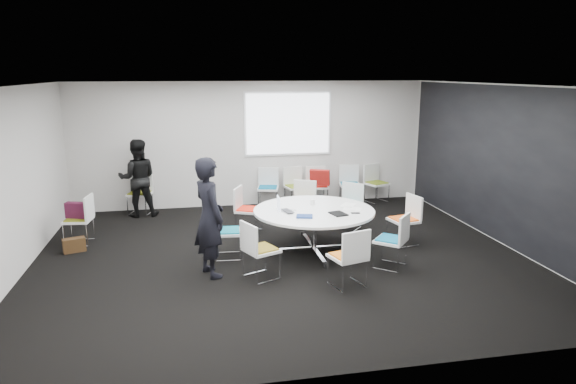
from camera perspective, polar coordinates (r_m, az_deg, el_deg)
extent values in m
cube|color=black|center=(8.64, -0.80, -7.26)|extent=(8.00, 7.00, 0.04)
cube|color=white|center=(8.10, -0.86, 11.92)|extent=(8.00, 7.00, 0.04)
cube|color=beige|center=(11.69, -3.91, 5.33)|extent=(8.00, 0.04, 2.80)
cube|color=beige|center=(4.94, 6.48, -5.86)|extent=(8.00, 0.04, 2.80)
cube|color=beige|center=(8.53, -28.46, 0.76)|extent=(0.04, 7.00, 2.80)
cube|color=beige|center=(9.79, 23.03, 2.74)|extent=(0.04, 7.00, 2.80)
cube|color=black|center=(9.77, 22.89, 2.73)|extent=(0.01, 6.94, 2.74)
cube|color=silver|center=(8.89, 2.85, -6.26)|extent=(0.90, 0.90, 0.08)
cylinder|color=silver|center=(8.79, 2.87, -4.26)|extent=(0.10, 0.10, 0.65)
cylinder|color=white|center=(8.69, 2.90, -2.10)|extent=(2.05, 2.05, 0.04)
cube|color=white|center=(11.70, 0.01, 7.59)|extent=(1.90, 0.03, 1.35)
cube|color=silver|center=(9.37, 12.63, -4.45)|extent=(0.49, 0.49, 0.42)
cube|color=white|center=(9.31, 12.70, -3.10)|extent=(0.52, 0.54, 0.04)
cube|color=#CE5014|center=(9.30, 12.71, -2.92)|extent=(0.45, 0.47, 0.03)
cube|color=white|center=(9.36, 13.83, -1.60)|extent=(0.12, 0.46, 0.42)
cube|color=silver|center=(10.10, 6.67, -2.91)|extent=(0.59, 0.59, 0.42)
cube|color=white|center=(10.04, 6.71, -1.65)|extent=(0.64, 0.63, 0.04)
cube|color=#096E75|center=(10.04, 6.71, -1.48)|extent=(0.55, 0.55, 0.03)
cube|color=white|center=(10.17, 7.23, -0.13)|extent=(0.37, 0.33, 0.42)
cube|color=silver|center=(10.25, 1.65, -2.58)|extent=(0.56, 0.56, 0.42)
cube|color=white|center=(10.19, 1.65, -1.34)|extent=(0.60, 0.59, 0.04)
cube|color=brown|center=(10.19, 1.65, -1.18)|extent=(0.52, 0.51, 0.03)
cube|color=white|center=(10.34, 1.91, 0.18)|extent=(0.43, 0.23, 0.42)
cube|color=silver|center=(9.82, -4.35, -3.33)|extent=(0.55, 0.55, 0.42)
cube|color=white|center=(9.76, -4.37, -2.04)|extent=(0.59, 0.60, 0.04)
cube|color=red|center=(9.75, -4.37, -1.87)|extent=(0.51, 0.52, 0.03)
cube|color=white|center=(9.77, -5.57, -0.66)|extent=(0.22, 0.43, 0.42)
cube|color=silver|center=(8.57, -6.68, -5.90)|extent=(0.45, 0.45, 0.42)
cube|color=white|center=(8.50, -6.72, -4.44)|extent=(0.47, 0.49, 0.04)
cube|color=#0A6576|center=(8.49, -6.72, -4.24)|extent=(0.41, 0.43, 0.03)
cube|color=white|center=(8.43, -8.19, -2.98)|extent=(0.07, 0.46, 0.42)
cube|color=silver|center=(7.70, -2.97, -8.07)|extent=(0.55, 0.55, 0.42)
cube|color=white|center=(7.62, -2.99, -6.46)|extent=(0.59, 0.60, 0.04)
cube|color=brown|center=(7.61, -2.99, -6.25)|extent=(0.51, 0.52, 0.03)
cube|color=white|center=(7.45, -4.39, -5.10)|extent=(0.22, 0.44, 0.42)
cube|color=silver|center=(7.47, 6.58, -8.85)|extent=(0.52, 0.52, 0.42)
cube|color=white|center=(7.39, 6.62, -7.20)|extent=(0.56, 0.55, 0.04)
cube|color=orange|center=(7.37, 6.63, -6.98)|extent=(0.49, 0.47, 0.03)
cube|color=white|center=(7.14, 7.61, -5.99)|extent=(0.45, 0.16, 0.42)
cube|color=silver|center=(8.26, 11.25, -6.82)|extent=(0.59, 0.59, 0.42)
cube|color=white|center=(8.18, 11.32, -5.31)|extent=(0.63, 0.64, 0.04)
cube|color=#0A5C7F|center=(8.17, 11.33, -5.11)|extent=(0.55, 0.55, 0.03)
cube|color=white|center=(8.05, 12.81, -3.97)|extent=(0.33, 0.37, 0.42)
cube|color=silver|center=(11.59, -2.24, -0.71)|extent=(0.50, 0.50, 0.42)
cube|color=white|center=(11.54, -2.25, 0.39)|extent=(0.55, 0.53, 0.04)
cube|color=#07577D|center=(11.53, -2.25, 0.54)|extent=(0.48, 0.46, 0.03)
cube|color=white|center=(11.69, -2.19, 1.72)|extent=(0.46, 0.14, 0.42)
cube|color=silver|center=(11.71, 0.91, -0.57)|extent=(0.49, 0.49, 0.42)
cube|color=white|center=(11.65, 0.91, 0.53)|extent=(0.54, 0.52, 0.04)
cube|color=#637219|center=(11.65, 0.91, 0.68)|extent=(0.47, 0.45, 0.03)
cube|color=white|center=(11.79, 0.52, 1.83)|extent=(0.46, 0.12, 0.42)
cube|color=silver|center=(11.77, 3.26, -0.50)|extent=(0.44, 0.44, 0.42)
cube|color=white|center=(11.72, 3.27, 0.59)|extent=(0.48, 0.46, 0.04)
cube|color=red|center=(11.71, 3.27, 0.73)|extent=(0.42, 0.40, 0.03)
cube|color=white|center=(11.87, 3.08, 1.89)|extent=(0.46, 0.06, 0.42)
cube|color=silver|center=(12.03, 6.85, -0.28)|extent=(0.49, 0.49, 0.42)
cube|color=white|center=(11.98, 6.88, 0.79)|extent=(0.53, 0.52, 0.04)
cube|color=#0A5C7B|center=(11.97, 6.88, 0.93)|extent=(0.46, 0.45, 0.03)
cube|color=white|center=(12.13, 6.79, 2.06)|extent=(0.46, 0.12, 0.42)
cube|color=silver|center=(12.24, 9.81, -0.15)|extent=(0.54, 0.54, 0.42)
cube|color=white|center=(12.19, 9.85, 0.90)|extent=(0.59, 0.58, 0.04)
cube|color=#5F6E17|center=(12.18, 9.86, 1.04)|extent=(0.51, 0.50, 0.03)
cube|color=white|center=(12.29, 9.24, 2.13)|extent=(0.44, 0.20, 0.42)
cube|color=silver|center=(9.90, -22.16, -4.18)|extent=(0.47, 0.47, 0.42)
cube|color=white|center=(9.84, -22.28, -2.90)|extent=(0.50, 0.51, 0.04)
cube|color=#646814|center=(9.83, -22.29, -2.73)|extent=(0.43, 0.45, 0.03)
cube|color=white|center=(9.71, -21.23, -1.59)|extent=(0.10, 0.46, 0.42)
cube|color=silver|center=(11.52, -16.10, -1.33)|extent=(0.52, 0.52, 0.42)
cube|color=white|center=(11.46, -16.17, -0.22)|extent=(0.57, 0.56, 0.04)
cube|color=olive|center=(11.46, -16.18, -0.07)|extent=(0.49, 0.48, 0.03)
cube|color=white|center=(11.60, -15.86, 1.13)|extent=(0.45, 0.17, 0.42)
imported|color=black|center=(7.69, -8.74, -2.79)|extent=(0.65, 0.77, 1.81)
imported|color=black|center=(11.24, -16.36, 1.50)|extent=(0.83, 0.67, 1.64)
imported|color=#333338|center=(8.55, 0.22, -2.12)|extent=(0.27, 0.35, 0.02)
cube|color=silver|center=(8.57, -1.07, -1.26)|extent=(0.03, 0.30, 0.22)
cube|color=black|center=(8.43, 5.60, -2.42)|extent=(0.29, 0.34, 0.02)
cube|color=navy|center=(8.24, 1.85, -2.71)|extent=(0.30, 0.26, 0.03)
cube|color=white|center=(9.03, 6.72, -1.43)|extent=(0.35, 0.37, 0.00)
cube|color=white|center=(8.79, 7.16, -1.86)|extent=(0.36, 0.32, 0.00)
cylinder|color=white|center=(8.99, 2.74, -1.15)|extent=(0.08, 0.08, 0.09)
cube|color=black|center=(8.53, 7.50, -2.33)|extent=(0.15, 0.09, 0.01)
cube|color=#421127|center=(9.79, -22.37, -1.88)|extent=(0.42, 0.26, 0.28)
cube|color=#3C2613|center=(9.53, -22.67, -5.46)|extent=(0.39, 0.27, 0.24)
cube|color=#9E1713|center=(11.47, 3.55, 1.63)|extent=(0.47, 0.33, 0.36)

